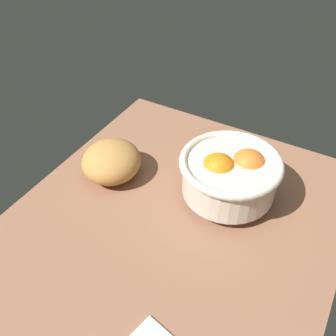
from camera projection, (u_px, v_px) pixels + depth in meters
ground_plane at (164, 239)px, 74.52cm from camera, size 78.24×61.53×3.00cm
fruit_bowl at (230, 174)px, 76.86cm from camera, size 20.23×20.23×11.10cm
bread_loaf at (111, 161)px, 83.60cm from camera, size 15.42×14.97×7.85cm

